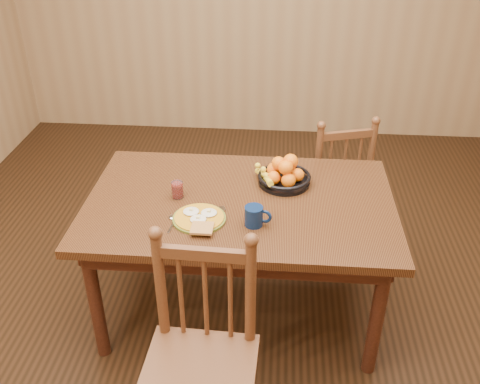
# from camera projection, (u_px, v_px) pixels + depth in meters

# --- Properties ---
(room) EXTENTS (4.52, 5.02, 2.72)m
(room) POSITION_uv_depth(u_px,v_px,m) (240.00, 91.00, 2.47)
(room) COLOR black
(room) RESTS_ON ground
(dining_table) EXTENTS (1.60, 1.00, 0.75)m
(dining_table) POSITION_uv_depth(u_px,v_px,m) (240.00, 214.00, 2.82)
(dining_table) COLOR black
(dining_table) RESTS_ON ground
(chair_far) EXTENTS (0.52, 0.50, 0.93)m
(chair_far) POSITION_uv_depth(u_px,v_px,m) (333.00, 181.00, 3.54)
(chair_far) COLOR #462A15
(chair_far) RESTS_ON ground
(chair_near) EXTENTS (0.48, 0.46, 1.01)m
(chair_near) POSITION_uv_depth(u_px,v_px,m) (201.00, 361.00, 2.20)
(chair_near) COLOR #462A15
(chair_near) RESTS_ON ground
(breakfast_plate) EXTENTS (0.26, 0.29, 0.04)m
(breakfast_plate) POSITION_uv_depth(u_px,v_px,m) (199.00, 218.00, 2.62)
(breakfast_plate) COLOR #59601E
(breakfast_plate) RESTS_ON dining_table
(fork) EXTENTS (0.07, 0.18, 0.00)m
(fork) POSITION_uv_depth(u_px,v_px,m) (220.00, 215.00, 2.66)
(fork) COLOR silver
(fork) RESTS_ON dining_table
(spoon) EXTENTS (0.04, 0.16, 0.01)m
(spoon) POSITION_uv_depth(u_px,v_px,m) (172.00, 220.00, 2.62)
(spoon) COLOR silver
(spoon) RESTS_ON dining_table
(coffee_mug) EXTENTS (0.13, 0.09, 0.10)m
(coffee_mug) POSITION_uv_depth(u_px,v_px,m) (255.00, 216.00, 2.56)
(coffee_mug) COLOR #0B1B3C
(coffee_mug) RESTS_ON dining_table
(juice_glass) EXTENTS (0.06, 0.06, 0.09)m
(juice_glass) POSITION_uv_depth(u_px,v_px,m) (177.00, 190.00, 2.78)
(juice_glass) COLOR silver
(juice_glass) RESTS_ON dining_table
(fruit_bowl) EXTENTS (0.32, 0.29, 0.17)m
(fruit_bowl) POSITION_uv_depth(u_px,v_px,m) (283.00, 175.00, 2.90)
(fruit_bowl) COLOR black
(fruit_bowl) RESTS_ON dining_table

